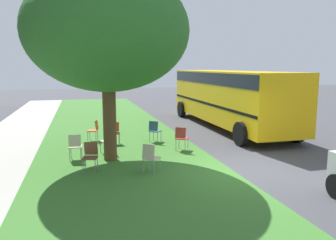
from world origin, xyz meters
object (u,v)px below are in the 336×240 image
(chair_4, at_px, (150,156))
(school_bus, at_px, (228,93))
(chair_3, at_px, (114,131))
(chair_5, at_px, (90,155))
(chair_2, at_px, (108,139))
(street_tree, at_px, (107,31))
(chair_0, at_px, (154,129))
(chair_6, at_px, (94,129))
(chair_1, at_px, (75,145))
(chair_7, at_px, (181,137))

(chair_4, height_order, school_bus, school_bus)
(chair_3, relative_size, chair_5, 1.00)
(chair_2, distance_m, chair_5, 2.22)
(street_tree, relative_size, chair_0, 7.01)
(chair_6, bearing_deg, chair_5, 175.98)
(chair_2, xyz_separation_m, chair_5, (-2.11, 0.71, 0.00))
(chair_6, relative_size, school_bus, 0.08)
(chair_5, bearing_deg, chair_1, 17.58)
(chair_5, relative_size, chair_6, 1.00)
(chair_2, distance_m, chair_6, 2.19)
(chair_6, bearing_deg, chair_4, -164.03)
(chair_1, height_order, chair_5, same)
(chair_5, height_order, chair_6, same)
(school_bus, bearing_deg, chair_5, 129.44)
(chair_0, bearing_deg, chair_2, 123.74)
(chair_0, bearing_deg, school_bus, -61.33)
(chair_4, bearing_deg, chair_6, 15.97)
(chair_1, relative_size, chair_4, 1.00)
(chair_1, relative_size, chair_3, 1.00)
(chair_2, bearing_deg, school_bus, -59.68)
(chair_0, height_order, chair_6, same)
(chair_6, bearing_deg, school_bus, -76.85)
(chair_6, bearing_deg, chair_0, -108.57)
(chair_0, distance_m, school_bus, 5.17)
(street_tree, relative_size, chair_3, 7.01)
(chair_2, distance_m, chair_4, 2.90)
(street_tree, relative_size, school_bus, 0.59)
(chair_3, height_order, chair_7, same)
(chair_3, xyz_separation_m, chair_6, (0.75, 0.76, 0.00))
(chair_1, distance_m, chair_4, 2.96)
(chair_1, xyz_separation_m, chair_6, (2.84, -0.75, 0.00))
(chair_0, relative_size, chair_2, 1.00)
(chair_3, bearing_deg, chair_7, -126.75)
(chair_2, bearing_deg, street_tree, 178.90)
(chair_4, relative_size, chair_5, 1.00)
(chair_5, xyz_separation_m, chair_7, (1.78, -3.38, 0.00))
(chair_1, relative_size, chair_6, 1.00)
(chair_7, distance_m, school_bus, 5.67)
(chair_2, xyz_separation_m, school_bus, (3.75, -6.41, 1.24))
(chair_6, distance_m, chair_7, 3.95)
(chair_0, height_order, chair_1, same)
(chair_1, bearing_deg, chair_5, -162.42)
(chair_1, bearing_deg, chair_2, -59.52)
(chair_1, height_order, chair_3, same)
(chair_4, distance_m, school_bus, 8.53)
(chair_4, bearing_deg, street_tree, 29.50)
(chair_4, relative_size, chair_7, 1.00)
(chair_2, distance_m, school_bus, 7.53)
(chair_5, bearing_deg, chair_0, -38.23)
(chair_0, distance_m, chair_3, 1.65)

